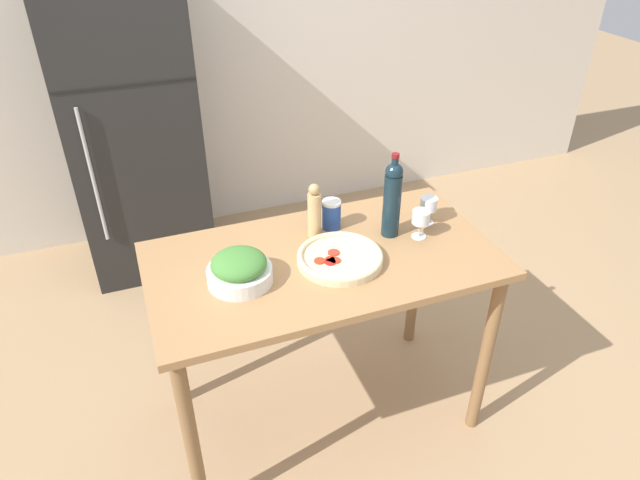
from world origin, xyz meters
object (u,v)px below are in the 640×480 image
at_px(wine_glass_near, 421,218).
at_px(wine_glass_far, 429,205).
at_px(wine_bottle, 392,198).
at_px(salad_bowl, 239,269).
at_px(refrigerator, 133,133).
at_px(homemade_pizza, 340,257).
at_px(salt_canister, 331,214).
at_px(pepper_mill, 314,211).

height_order(wine_glass_near, wine_glass_far, same).
height_order(wine_bottle, salad_bowl, wine_bottle).
relative_size(refrigerator, wine_glass_far, 14.20).
bearing_deg(salad_bowl, wine_glass_far, 8.30).
distance_m(refrigerator, wine_glass_near, 1.96).
xyz_separation_m(wine_glass_far, homemade_pizza, (-0.47, -0.14, -0.07)).
bearing_deg(salt_canister, wine_glass_far, -15.57).
relative_size(refrigerator, wine_bottle, 4.78).
xyz_separation_m(homemade_pizza, salt_canister, (0.06, 0.25, 0.05)).
height_order(refrigerator, wine_bottle, refrigerator).
bearing_deg(salt_canister, salad_bowl, -152.63).
bearing_deg(pepper_mill, refrigerator, 112.44).
relative_size(wine_bottle, salad_bowl, 1.51).
bearing_deg(wine_bottle, salad_bowl, -171.24).
bearing_deg(pepper_mill, wine_glass_far, -9.18).
relative_size(pepper_mill, homemade_pizza, 0.71).
height_order(wine_glass_near, homemade_pizza, wine_glass_near).
bearing_deg(pepper_mill, salad_bowl, -151.02).
bearing_deg(wine_glass_far, wine_bottle, -173.34).
height_order(wine_glass_near, salad_bowl, salad_bowl).
bearing_deg(pepper_mill, homemade_pizza, -82.86).
bearing_deg(homemade_pizza, salt_canister, 75.99).
bearing_deg(homemade_pizza, wine_glass_near, 7.81).
bearing_deg(salt_canister, homemade_pizza, -104.01).
bearing_deg(wine_bottle, salt_canister, 147.57).
height_order(refrigerator, salad_bowl, refrigerator).
relative_size(wine_bottle, salt_canister, 2.86).
distance_m(salad_bowl, homemade_pizza, 0.40).
bearing_deg(salt_canister, refrigerator, 115.81).
distance_m(pepper_mill, salt_canister, 0.11).
bearing_deg(wine_bottle, homemade_pizza, -157.36).
xyz_separation_m(refrigerator, salad_bowl, (0.24, -1.70, 0.09)).
bearing_deg(pepper_mill, salt_canister, 20.16).
relative_size(pepper_mill, salt_canister, 1.87).
height_order(wine_bottle, homemade_pizza, wine_bottle).
distance_m(wine_glass_far, salad_bowl, 0.88).
distance_m(wine_glass_near, pepper_mill, 0.44).
distance_m(homemade_pizza, salt_canister, 0.26).
bearing_deg(refrigerator, wine_glass_far, -54.77).
bearing_deg(salt_canister, pepper_mill, -159.84).
relative_size(salad_bowl, homemade_pizza, 0.72).
xyz_separation_m(wine_glass_far, salad_bowl, (-0.87, -0.13, -0.03)).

